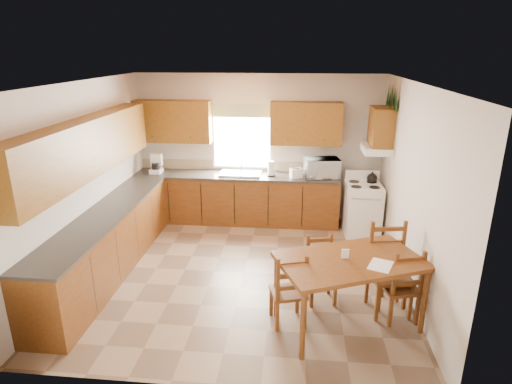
# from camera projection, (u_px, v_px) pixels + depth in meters

# --- Properties ---
(floor) EXTENTS (4.50, 4.50, 0.00)m
(floor) POSITION_uv_depth(u_px,v_px,m) (244.00, 273.00, 6.25)
(floor) COLOR #7F6750
(floor) RESTS_ON ground
(ceiling) EXTENTS (4.50, 4.50, 0.00)m
(ceiling) POSITION_uv_depth(u_px,v_px,m) (242.00, 83.00, 5.39)
(ceiling) COLOR #A06030
(ceiling) RESTS_ON floor
(wall_left) EXTENTS (4.50, 4.50, 0.00)m
(wall_left) POSITION_uv_depth(u_px,v_px,m) (85.00, 180.00, 6.03)
(wall_left) COLOR beige
(wall_left) RESTS_ON floor
(wall_right) EXTENTS (4.50, 4.50, 0.00)m
(wall_right) POSITION_uv_depth(u_px,v_px,m) (413.00, 190.00, 5.61)
(wall_right) COLOR beige
(wall_right) RESTS_ON floor
(wall_back) EXTENTS (4.50, 4.50, 0.00)m
(wall_back) POSITION_uv_depth(u_px,v_px,m) (258.00, 148.00, 7.94)
(wall_back) COLOR beige
(wall_back) RESTS_ON floor
(wall_front) EXTENTS (4.50, 4.50, 0.00)m
(wall_front) POSITION_uv_depth(u_px,v_px,m) (210.00, 263.00, 3.70)
(wall_front) COLOR beige
(wall_front) RESTS_ON floor
(lower_cab_back) EXTENTS (3.75, 0.60, 0.88)m
(lower_cab_back) POSITION_uv_depth(u_px,v_px,m) (237.00, 199.00, 7.98)
(lower_cab_back) COLOR brown
(lower_cab_back) RESTS_ON floor
(lower_cab_left) EXTENTS (0.60, 3.60, 0.88)m
(lower_cab_left) POSITION_uv_depth(u_px,v_px,m) (108.00, 244.00, 6.15)
(lower_cab_left) COLOR brown
(lower_cab_left) RESTS_ON floor
(counter_back) EXTENTS (3.75, 0.63, 0.04)m
(counter_back) POSITION_uv_depth(u_px,v_px,m) (236.00, 176.00, 7.84)
(counter_back) COLOR #39342F
(counter_back) RESTS_ON lower_cab_back
(counter_left) EXTENTS (0.63, 3.60, 0.04)m
(counter_left) POSITION_uv_depth(u_px,v_px,m) (104.00, 214.00, 6.00)
(counter_left) COLOR #39342F
(counter_left) RESTS_ON lower_cab_left
(backsplash) EXTENTS (3.75, 0.01, 0.18)m
(backsplash) POSITION_uv_depth(u_px,v_px,m) (239.00, 166.00, 8.08)
(backsplash) COLOR tan
(backsplash) RESTS_ON counter_back
(upper_cab_back_left) EXTENTS (1.41, 0.33, 0.75)m
(upper_cab_back_left) POSITION_uv_depth(u_px,v_px,m) (173.00, 121.00, 7.77)
(upper_cab_back_left) COLOR brown
(upper_cab_back_left) RESTS_ON wall_back
(upper_cab_back_right) EXTENTS (1.25, 0.33, 0.75)m
(upper_cab_back_right) POSITION_uv_depth(u_px,v_px,m) (306.00, 123.00, 7.54)
(upper_cab_back_right) COLOR brown
(upper_cab_back_right) RESTS_ON wall_back
(upper_cab_left) EXTENTS (0.33, 3.60, 0.75)m
(upper_cab_left) POSITION_uv_depth(u_px,v_px,m) (87.00, 147.00, 5.71)
(upper_cab_left) COLOR brown
(upper_cab_left) RESTS_ON wall_left
(upper_cab_stove) EXTENTS (0.33, 0.62, 0.62)m
(upper_cab_stove) POSITION_uv_depth(u_px,v_px,m) (381.00, 126.00, 7.01)
(upper_cab_stove) COLOR brown
(upper_cab_stove) RESTS_ON wall_right
(range_hood) EXTENTS (0.44, 0.62, 0.12)m
(range_hood) POSITION_uv_depth(u_px,v_px,m) (376.00, 149.00, 7.13)
(range_hood) COLOR white
(range_hood) RESTS_ON wall_right
(window_frame) EXTENTS (1.13, 0.02, 1.18)m
(window_frame) POSITION_uv_depth(u_px,v_px,m) (242.00, 138.00, 7.88)
(window_frame) COLOR white
(window_frame) RESTS_ON wall_back
(window_pane) EXTENTS (1.05, 0.01, 1.10)m
(window_pane) POSITION_uv_depth(u_px,v_px,m) (242.00, 138.00, 7.87)
(window_pane) COLOR white
(window_pane) RESTS_ON wall_back
(window_valance) EXTENTS (1.19, 0.01, 0.24)m
(window_valance) POSITION_uv_depth(u_px,v_px,m) (242.00, 111.00, 7.69)
(window_valance) COLOR #557A42
(window_valance) RESTS_ON wall_back
(sink_basin) EXTENTS (0.75, 0.45, 0.04)m
(sink_basin) POSITION_uv_depth(u_px,v_px,m) (240.00, 174.00, 7.82)
(sink_basin) COLOR silver
(sink_basin) RESTS_ON counter_back
(pine_decal_a) EXTENTS (0.22, 0.22, 0.36)m
(pine_decal_a) POSITION_uv_depth(u_px,v_px,m) (396.00, 99.00, 6.54)
(pine_decal_a) COLOR black
(pine_decal_a) RESTS_ON wall_right
(pine_decal_b) EXTENTS (0.22, 0.22, 0.36)m
(pine_decal_b) POSITION_uv_depth(u_px,v_px,m) (392.00, 94.00, 6.83)
(pine_decal_b) COLOR black
(pine_decal_b) RESTS_ON wall_right
(pine_decal_c) EXTENTS (0.22, 0.22, 0.36)m
(pine_decal_c) POSITION_uv_depth(u_px,v_px,m) (388.00, 95.00, 7.14)
(pine_decal_c) COLOR black
(pine_decal_c) RESTS_ON wall_right
(stove) EXTENTS (0.63, 0.65, 0.88)m
(stove) POSITION_uv_depth(u_px,v_px,m) (362.00, 210.00, 7.45)
(stove) COLOR white
(stove) RESTS_ON floor
(coffeemaker) EXTENTS (0.25, 0.28, 0.35)m
(coffeemaker) POSITION_uv_depth(u_px,v_px,m) (156.00, 164.00, 7.88)
(coffeemaker) COLOR white
(coffeemaker) RESTS_ON counter_back
(paper_towel) EXTENTS (0.14, 0.14, 0.27)m
(paper_towel) POSITION_uv_depth(u_px,v_px,m) (271.00, 169.00, 7.71)
(paper_towel) COLOR white
(paper_towel) RESTS_ON counter_back
(toaster) EXTENTS (0.24, 0.21, 0.17)m
(toaster) POSITION_uv_depth(u_px,v_px,m) (296.00, 173.00, 7.62)
(toaster) COLOR white
(toaster) RESTS_ON counter_back
(microwave) EXTENTS (0.62, 0.50, 0.34)m
(microwave) POSITION_uv_depth(u_px,v_px,m) (322.00, 168.00, 7.63)
(microwave) COLOR white
(microwave) RESTS_ON counter_back
(dining_table) EXTENTS (1.83, 1.47, 0.86)m
(dining_table) POSITION_uv_depth(u_px,v_px,m) (348.00, 292.00, 4.95)
(dining_table) COLOR brown
(dining_table) RESTS_ON floor
(chair_near_left) EXTENTS (0.48, 0.46, 0.92)m
(chair_near_left) POSITION_uv_depth(u_px,v_px,m) (288.00, 287.00, 4.99)
(chair_near_left) COLOR brown
(chair_near_left) RESTS_ON floor
(chair_near_right) EXTENTS (0.48, 0.46, 0.94)m
(chair_near_right) POSITION_uv_depth(u_px,v_px,m) (400.00, 283.00, 5.06)
(chair_near_right) COLOR brown
(chair_near_right) RESTS_ON floor
(chair_far_left) EXTENTS (0.53, 0.52, 1.11)m
(chair_far_left) POSITION_uv_depth(u_px,v_px,m) (391.00, 271.00, 5.17)
(chair_far_left) COLOR brown
(chair_far_left) RESTS_ON floor
(chair_far_right) EXTENTS (0.43, 0.42, 0.86)m
(chair_far_right) POSITION_uv_depth(u_px,v_px,m) (321.00, 271.00, 5.43)
(chair_far_right) COLOR brown
(chair_far_right) RESTS_ON floor
(table_paper) EXTENTS (0.33, 0.37, 0.00)m
(table_paper) POSITION_uv_depth(u_px,v_px,m) (381.00, 265.00, 4.68)
(table_paper) COLOR white
(table_paper) RESTS_ON dining_table
(table_card) EXTENTS (0.09, 0.03, 0.11)m
(table_card) POSITION_uv_depth(u_px,v_px,m) (345.00, 254.00, 4.82)
(table_card) COLOR white
(table_card) RESTS_ON dining_table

